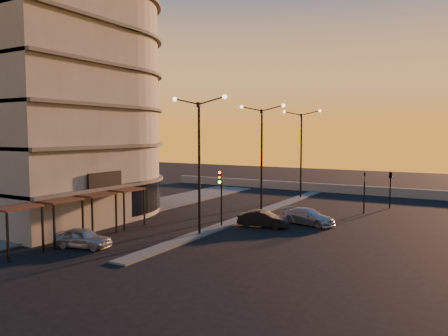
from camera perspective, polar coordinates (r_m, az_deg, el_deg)
ground at (r=30.45m, az=-3.21°, el=-8.71°), size 120.00×120.00×0.00m
sidewalk_west at (r=39.90m, az=-12.78°, el=-5.56°), size 5.00×40.00×0.12m
median at (r=39.01m, az=4.89°, el=-5.70°), size 1.20×36.00×0.12m
parapet at (r=53.15m, az=14.22°, el=-2.62°), size 44.00×0.50×1.00m
building at (r=39.44m, az=-20.91°, el=11.42°), size 14.35×17.08×25.00m
streetlamp_near at (r=29.68m, az=-3.26°, el=1.86°), size 4.32×0.32×9.51m
streetlamp_mid at (r=38.43m, az=4.95°, el=2.45°), size 4.32×0.32×9.51m
streetlamp_far at (r=47.67m, az=10.05°, el=2.79°), size 4.32×0.32×9.51m
traffic_light_main at (r=32.34m, az=-0.45°, el=-2.73°), size 0.28×0.44×4.25m
signal_east_a at (r=39.98m, az=17.85°, el=-2.94°), size 0.13×0.16×3.60m
signal_east_b at (r=43.49m, az=20.93°, el=-0.89°), size 0.42×1.99×3.60m
car_hatchback at (r=28.32m, az=-17.95°, el=-8.67°), size 3.80×2.21×1.22m
car_sedan at (r=32.86m, az=5.13°, el=-6.64°), size 3.90×1.92×1.23m
car_wagon at (r=34.30m, az=10.93°, el=-6.23°), size 4.53×2.63×1.23m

